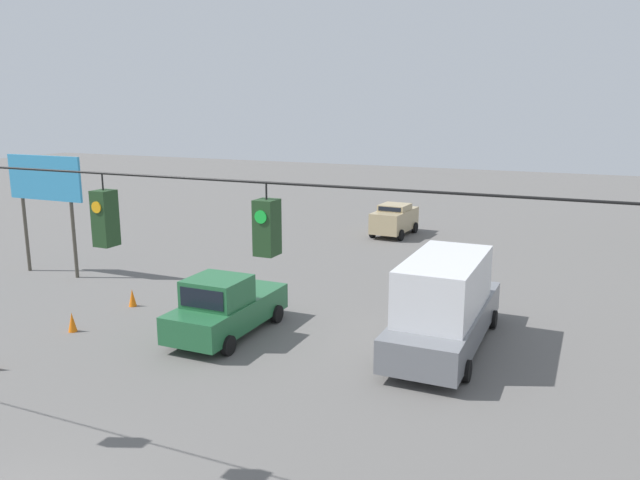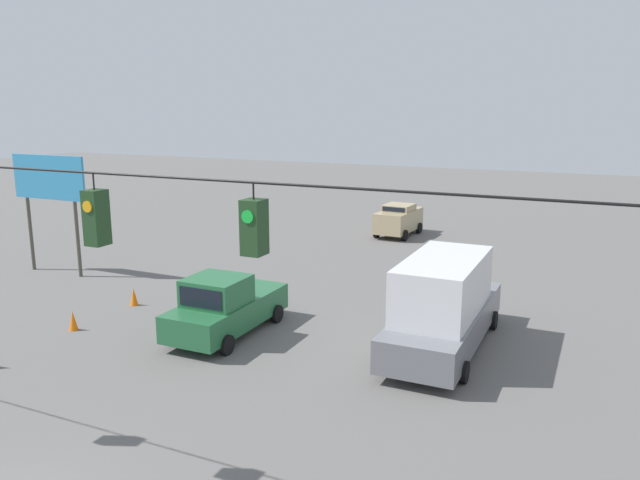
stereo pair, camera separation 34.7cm
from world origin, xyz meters
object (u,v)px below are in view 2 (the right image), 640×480
at_px(overhead_signal_span, 37,271).
at_px(box_truck_grey_oncoming_far, 444,304).
at_px(traffic_cone_third, 134,297).
at_px(sedan_tan_withflow_deep, 399,219).
at_px(pickup_truck_green_withflow_mid, 225,307).
at_px(roadside_billboard, 49,186).
at_px(traffic_cone_second, 73,321).

height_order(overhead_signal_span, box_truck_grey_oncoming_far, overhead_signal_span).
height_order(box_truck_grey_oncoming_far, traffic_cone_third, box_truck_grey_oncoming_far).
bearing_deg(overhead_signal_span, sedan_tan_withflow_deep, -86.87).
bearing_deg(traffic_cone_third, box_truck_grey_oncoming_far, -176.73).
height_order(overhead_signal_span, pickup_truck_green_withflow_mid, overhead_signal_span).
distance_m(traffic_cone_third, roadside_billboard, 7.86).
height_order(pickup_truck_green_withflow_mid, roadside_billboard, roadside_billboard).
xyz_separation_m(overhead_signal_span, pickup_truck_green_withflow_mid, (1.73, -8.80, -3.60)).
xyz_separation_m(sedan_tan_withflow_deep, traffic_cone_second, (5.26, 20.10, -0.63)).
bearing_deg(traffic_cone_third, overhead_signal_span, 124.02).
height_order(sedan_tan_withflow_deep, traffic_cone_third, sedan_tan_withflow_deep).
height_order(overhead_signal_span, sedan_tan_withflow_deep, overhead_signal_span).
xyz_separation_m(pickup_truck_green_withflow_mid, roadside_billboard, (11.54, -3.38, 3.07)).
bearing_deg(box_truck_grey_oncoming_far, roadside_billboard, -4.80).
relative_size(box_truck_grey_oncoming_far, traffic_cone_second, 10.63).
bearing_deg(box_truck_grey_oncoming_far, traffic_cone_third, 3.27).
bearing_deg(roadside_billboard, traffic_cone_third, 161.09).
height_order(pickup_truck_green_withflow_mid, traffic_cone_third, pickup_truck_green_withflow_mid).
distance_m(pickup_truck_green_withflow_mid, roadside_billboard, 12.41).
bearing_deg(roadside_billboard, traffic_cone_second, 141.03).
xyz_separation_m(overhead_signal_span, box_truck_grey_oncoming_far, (-5.29, -10.62, -3.09)).
distance_m(sedan_tan_withflow_deep, traffic_cone_second, 20.78).
bearing_deg(pickup_truck_green_withflow_mid, traffic_cone_third, -12.80).
relative_size(traffic_cone_second, traffic_cone_third, 1.00).
bearing_deg(box_truck_grey_oncoming_far, sedan_tan_withflow_deep, -67.55).
bearing_deg(traffic_cone_third, traffic_cone_second, 89.51).
xyz_separation_m(traffic_cone_second, traffic_cone_third, (-0.03, -3.04, 0.00)).
distance_m(pickup_truck_green_withflow_mid, traffic_cone_third, 5.15).
height_order(traffic_cone_second, roadside_billboard, roadside_billboard).
xyz_separation_m(sedan_tan_withflow_deep, pickup_truck_green_withflow_mid, (0.25, 18.19, -0.00)).
bearing_deg(overhead_signal_span, roadside_billboard, -42.57).
bearing_deg(roadside_billboard, pickup_truck_green_withflow_mid, 163.68).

